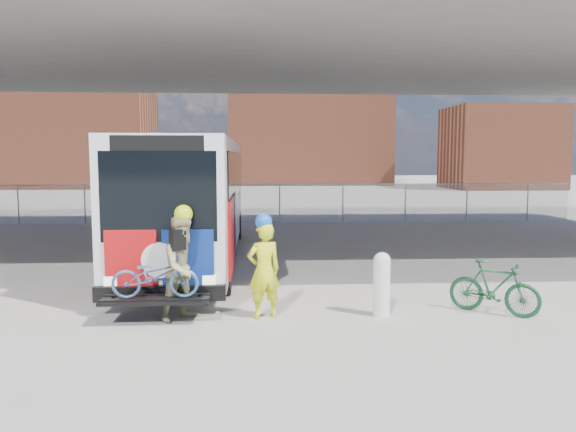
{
  "coord_description": "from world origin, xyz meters",
  "views": [
    {
      "loc": [
        -0.13,
        -14.28,
        3.09
      ],
      "look_at": [
        0.69,
        -0.1,
        1.6
      ],
      "focal_mm": 35.0,
      "sensor_mm": 36.0,
      "label": 1
    }
  ],
  "objects": [
    {
      "name": "bike_parked",
      "position": [
        4.56,
        -3.68,
        0.53
      ],
      "size": [
        1.71,
        1.45,
        1.06
      ],
      "primitive_type": "imported",
      "rotation": [
        0.0,
        0.0,
        0.93
      ],
      "color": "#164525",
      "rests_on": "ground"
    },
    {
      "name": "cyclist_tan",
      "position": [
        -1.49,
        -3.68,
        1.04
      ],
      "size": [
        1.23,
        1.22,
        2.2
      ],
      "rotation": [
        0.0,
        0.0,
        0.72
      ],
      "color": "tan",
      "rests_on": "ground"
    },
    {
      "name": "overpass",
      "position": [
        0.0,
        4.0,
        6.54
      ],
      "size": [
        40.0,
        16.0,
        7.95
      ],
      "color": "#605E59",
      "rests_on": "ground"
    },
    {
      "name": "smokestack",
      "position": [
        14.0,
        55.0,
        12.5
      ],
      "size": [
        2.2,
        2.2,
        25.0
      ],
      "primitive_type": "cylinder",
      "color": "brown",
      "rests_on": "ground"
    },
    {
      "name": "cyclist_hivis",
      "position": [
        0.02,
        -3.68,
        0.98
      ],
      "size": [
        0.79,
        0.66,
        2.04
      ],
      "rotation": [
        0.0,
        0.0,
        3.52
      ],
      "color": "yellow",
      "rests_on": "ground"
    },
    {
      "name": "chainlink_fence",
      "position": [
        0.0,
        12.0,
        1.42
      ],
      "size": [
        30.0,
        0.06,
        30.0
      ],
      "color": "gray",
      "rests_on": "ground"
    },
    {
      "name": "bus",
      "position": [
        -2.0,
        2.65,
        2.11
      ],
      "size": [
        2.67,
        12.9,
        3.69
      ],
      "color": "silver",
      "rests_on": "ground"
    },
    {
      "name": "brick_buildings",
      "position": [
        1.23,
        48.23,
        5.42
      ],
      "size": [
        54.0,
        22.0,
        12.0
      ],
      "color": "brown",
      "rests_on": "ground"
    },
    {
      "name": "bollard",
      "position": [
        2.31,
        -3.68,
        0.67
      ],
      "size": [
        0.33,
        0.33,
        1.26
      ],
      "color": "silver",
      "rests_on": "ground"
    },
    {
      "name": "ground",
      "position": [
        0.0,
        0.0,
        0.0
      ],
      "size": [
        160.0,
        160.0,
        0.0
      ],
      "primitive_type": "plane",
      "color": "#9E9991",
      "rests_on": "ground"
    }
  ]
}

